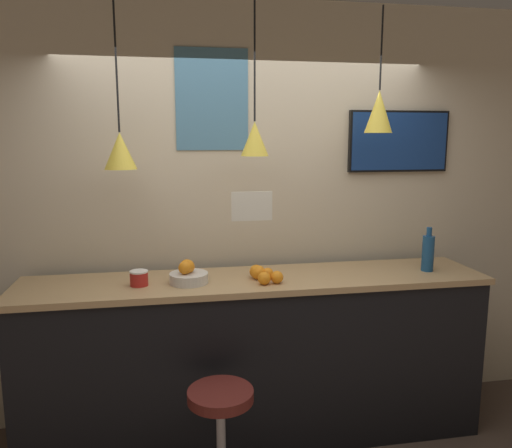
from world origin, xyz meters
TOP-DOWN VIEW (x-y plane):
  - back_wall at (0.00, 1.00)m, footprint 8.00×0.06m
  - service_counter at (0.00, 0.59)m, footprint 2.99×0.60m
  - bar_stool at (-0.30, 0.03)m, footprint 0.42×0.42m
  - fruit_bowl at (-0.43, 0.55)m, footprint 0.24×0.24m
  - orange_pile at (0.03, 0.52)m, footprint 0.19×0.24m
  - juice_bottle at (1.17, 0.55)m, footprint 0.08×0.08m
  - spread_jar at (-0.73, 0.55)m, footprint 0.11×0.11m
  - pendant_lamp_left at (-0.81, 0.63)m, footprint 0.19×0.19m
  - pendant_lamp_middle at (0.00, 0.63)m, footprint 0.17×0.17m
  - pendant_lamp_right at (0.81, 0.63)m, footprint 0.18×0.18m
  - mounted_tv at (1.11, 0.94)m, footprint 0.75×0.04m
  - hanging_menu_board at (-0.06, 0.37)m, footprint 0.24×0.01m
  - wall_poster at (-0.23, 0.96)m, footprint 0.49×0.01m

SIDE VIEW (x-z plane):
  - bar_stool at x=-0.30m, z-range 0.10..0.75m
  - service_counter at x=0.00m, z-range 0.00..1.10m
  - orange_pile at x=0.03m, z-range 1.10..1.19m
  - spread_jar at x=-0.73m, z-range 1.10..1.19m
  - fruit_bowl at x=-0.43m, z-range 1.08..1.23m
  - juice_bottle at x=1.17m, z-range 1.08..1.38m
  - back_wall at x=0.00m, z-range 0.00..2.90m
  - hanging_menu_board at x=-0.06m, z-range 1.51..1.68m
  - pendant_lamp_left at x=-0.81m, z-range 1.42..2.42m
  - mounted_tv at x=1.11m, z-range 1.74..2.18m
  - pendant_lamp_middle at x=0.00m, z-range 1.52..2.45m
  - pendant_lamp_right at x=0.81m, z-range 1.76..2.55m
  - wall_poster at x=-0.23m, z-range 1.90..2.57m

